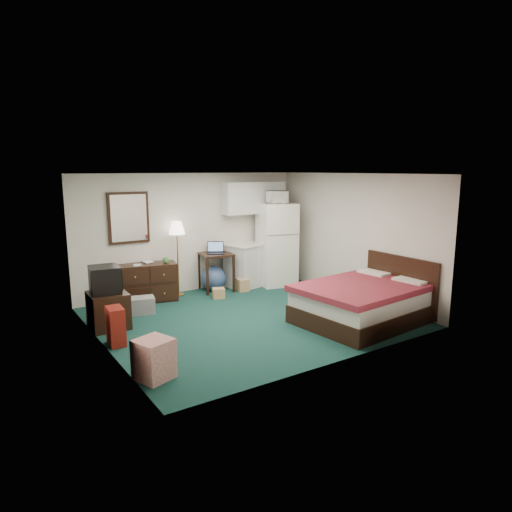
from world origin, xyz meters
TOP-DOWN VIEW (x-y plane):
  - floor at (0.00, 0.00)m, footprint 5.00×4.50m
  - ceiling at (0.00, 0.00)m, footprint 5.00×4.50m
  - walls at (0.00, 0.00)m, footprint 5.01×4.51m
  - mirror at (-1.35, 2.22)m, footprint 0.80×0.06m
  - upper_cabinets at (1.45, 2.08)m, footprint 1.50×0.35m
  - headboard at (2.46, -1.26)m, footprint 0.06×1.56m
  - dresser at (-1.10, 1.98)m, footprint 1.19×0.74m
  - floor_lamp at (-0.43, 2.05)m, footprint 0.40×0.40m
  - desk at (0.40, 1.93)m, footprint 0.74×0.74m
  - exercise_ball at (0.34, 1.96)m, footprint 0.62×0.62m
  - kitchen_counter at (1.16, 1.91)m, footprint 0.98×0.83m
  - fridge at (1.80, 1.65)m, footprint 0.92×0.92m
  - bed at (1.48, -1.26)m, footprint 2.17×1.76m
  - tv_stand at (-2.21, 0.85)m, footprint 0.61×0.67m
  - suitcase at (-2.33, 0.02)m, footprint 0.25×0.37m
  - retail_box at (-2.26, -1.36)m, footprint 0.52×0.52m
  - file_bin at (-1.49, 1.26)m, footprint 0.49×0.42m
  - cardboard_box_a at (0.15, 1.38)m, footprint 0.29×0.27m
  - cardboard_box_b at (0.85, 1.59)m, footprint 0.26×0.29m
  - laptop at (0.37, 1.89)m, footprint 0.44×0.42m
  - crt_tv at (-2.22, 0.87)m, footprint 0.53×0.56m
  - microwave at (1.79, 1.66)m, footprint 0.56×0.49m
  - book_a at (-1.39, 1.95)m, footprint 0.14×0.06m
  - book_b at (-1.14, 2.08)m, footprint 0.17×0.04m
  - mug at (-0.77, 1.84)m, footprint 0.16×0.15m

SIDE VIEW (x-z plane):
  - floor at x=0.00m, z-range -0.01..0.01m
  - cardboard_box_a at x=0.15m, z-range 0.00..0.20m
  - cardboard_box_b at x=0.85m, z-range 0.00..0.26m
  - file_bin at x=-1.49m, z-range 0.00..0.30m
  - retail_box at x=-2.26m, z-range 0.00..0.51m
  - exercise_ball at x=0.34m, z-range 0.00..0.54m
  - suitcase at x=-2.33m, z-range 0.00..0.58m
  - tv_stand at x=-2.21m, z-range 0.00..0.59m
  - bed at x=1.48m, z-range 0.00..0.65m
  - dresser at x=-1.10m, z-range 0.00..0.75m
  - desk at x=0.40m, z-range 0.00..0.82m
  - kitchen_counter at x=1.16m, z-range 0.00..0.93m
  - headboard at x=2.46m, z-range 0.05..1.05m
  - floor_lamp at x=-0.43m, z-range 0.00..1.54m
  - crt_tv at x=-2.22m, z-range 0.59..1.03m
  - mug at x=-0.77m, z-range 0.75..0.88m
  - book_a at x=-1.39m, z-range 0.75..0.95m
  - book_b at x=-1.14m, z-range 0.75..0.98m
  - fridge at x=1.80m, z-range 0.00..1.84m
  - laptop at x=0.37m, z-range 0.82..1.06m
  - walls at x=0.00m, z-range 0.00..2.50m
  - mirror at x=-1.35m, z-range 1.15..2.15m
  - upper_cabinets at x=1.45m, z-range 1.60..2.30m
  - microwave at x=1.79m, z-range 1.84..2.17m
  - ceiling at x=0.00m, z-range 2.50..2.50m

